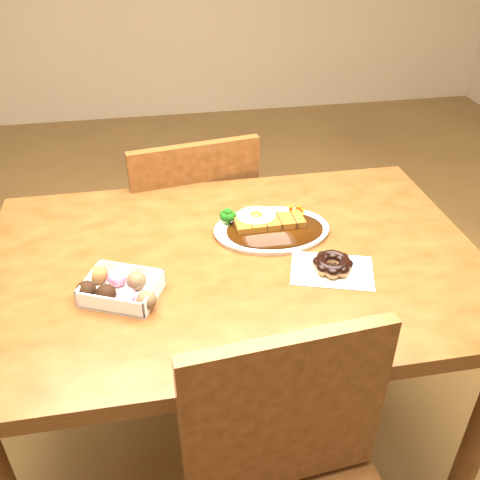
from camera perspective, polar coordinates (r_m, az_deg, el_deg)
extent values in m
plane|color=brown|center=(1.83, -0.44, -21.24)|extent=(6.00, 6.00, 0.00)
cube|color=#44260D|center=(1.31, -0.57, -2.56)|extent=(1.20, 0.80, 0.04)
cylinder|color=#44260D|center=(1.52, 23.77, -19.28)|extent=(0.06, 0.06, 0.71)
cylinder|color=#44260D|center=(1.83, -19.47, -7.45)|extent=(0.06, 0.06, 0.71)
cylinder|color=#44260D|center=(1.93, 13.75, -3.87)|extent=(0.06, 0.06, 0.71)
cube|color=#44260D|center=(1.96, -5.77, 0.39)|extent=(0.48, 0.48, 0.04)
cylinder|color=#44260D|center=(2.26, -2.35, -1.35)|extent=(0.04, 0.04, 0.41)
cylinder|color=#44260D|center=(2.20, -10.83, -3.01)|extent=(0.04, 0.04, 0.41)
cylinder|color=#44260D|center=(2.00, 0.57, -6.64)|extent=(0.04, 0.04, 0.41)
cylinder|color=#44260D|center=(1.94, -9.03, -8.72)|extent=(0.04, 0.04, 0.41)
cube|color=#44260D|center=(1.68, -4.60, 3.86)|extent=(0.40, 0.09, 0.40)
cube|color=#44260D|center=(1.06, 4.85, -18.14)|extent=(0.40, 0.07, 0.40)
ellipsoid|color=white|center=(1.38, 3.39, 1.07)|extent=(0.30, 0.22, 0.01)
ellipsoid|color=black|center=(1.37, 3.75, 1.06)|extent=(0.26, 0.18, 0.01)
cube|color=#6B380C|center=(1.38, 3.17, 1.83)|extent=(0.18, 0.07, 0.02)
ellipsoid|color=white|center=(1.38, 1.74, 2.63)|extent=(0.10, 0.09, 0.01)
ellipsoid|color=#FFB214|center=(1.38, 1.75, 2.67)|extent=(0.03, 0.03, 0.02)
cube|color=white|center=(1.19, -12.52, -5.06)|extent=(0.19, 0.17, 0.04)
ellipsoid|color=black|center=(1.20, -16.09, -5.14)|extent=(0.04, 0.04, 0.04)
ellipsoid|color=black|center=(1.18, -14.11, -5.53)|extent=(0.04, 0.04, 0.04)
ellipsoid|color=pink|center=(1.16, -12.07, -5.92)|extent=(0.04, 0.04, 0.04)
ellipsoid|color=black|center=(1.15, -9.95, -6.32)|extent=(0.04, 0.04, 0.04)
ellipsoid|color=brown|center=(1.24, -14.92, -3.59)|extent=(0.04, 0.04, 0.04)
ellipsoid|color=pink|center=(1.22, -12.99, -3.94)|extent=(0.04, 0.04, 0.04)
ellipsoid|color=black|center=(1.20, -10.99, -4.30)|extent=(0.04, 0.04, 0.04)
cube|color=silver|center=(1.27, 9.78, -3.22)|extent=(0.22, 0.18, 0.00)
torus|color=olive|center=(1.26, 9.85, -2.62)|extent=(0.11, 0.11, 0.03)
torus|color=black|center=(1.25, 9.88, -2.31)|extent=(0.10, 0.10, 0.02)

